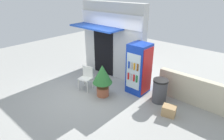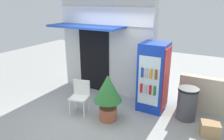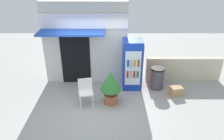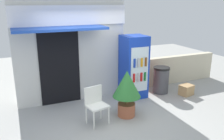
% 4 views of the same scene
% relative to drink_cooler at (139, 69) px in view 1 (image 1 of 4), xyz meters
% --- Properties ---
extents(ground, '(16.00, 16.00, 0.00)m').
position_rel_drink_cooler_xyz_m(ground, '(-1.30, -1.16, -0.90)').
color(ground, '#A3A39E').
extents(storefront_building, '(3.02, 1.15, 3.00)m').
position_rel_drink_cooler_xyz_m(storefront_building, '(-1.70, 0.50, 0.64)').
color(storefront_building, silver).
rests_on(storefront_building, ground).
extents(drink_cooler, '(0.69, 0.72, 1.79)m').
position_rel_drink_cooler_xyz_m(drink_cooler, '(0.00, 0.00, 0.00)').
color(drink_cooler, '#1438B2').
rests_on(drink_cooler, ground).
extents(plastic_chair, '(0.52, 0.48, 0.86)m').
position_rel_drink_cooler_xyz_m(plastic_chair, '(-1.55, -1.06, -0.39)').
color(plastic_chair, white).
rests_on(plastic_chair, ground).
extents(potted_plant_near_shop, '(0.68, 0.68, 1.15)m').
position_rel_drink_cooler_xyz_m(potted_plant_near_shop, '(-0.75, -1.05, -0.18)').
color(potted_plant_near_shop, '#AD5B3D').
rests_on(potted_plant_near_shop, ground).
extents(trash_bin, '(0.49, 0.49, 0.81)m').
position_rel_drink_cooler_xyz_m(trash_bin, '(0.91, -0.09, -0.49)').
color(trash_bin, '#47474C').
rests_on(trash_bin, ground).
extents(stone_boundary_wall, '(2.84, 0.22, 0.93)m').
position_rel_drink_cooler_xyz_m(stone_boundary_wall, '(2.01, 0.53, -0.43)').
color(stone_boundary_wall, beige).
rests_on(stone_boundary_wall, ground).
extents(cardboard_box, '(0.44, 0.38, 0.31)m').
position_rel_drink_cooler_xyz_m(cardboard_box, '(1.49, -0.57, -0.74)').
color(cardboard_box, tan).
rests_on(cardboard_box, ground).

